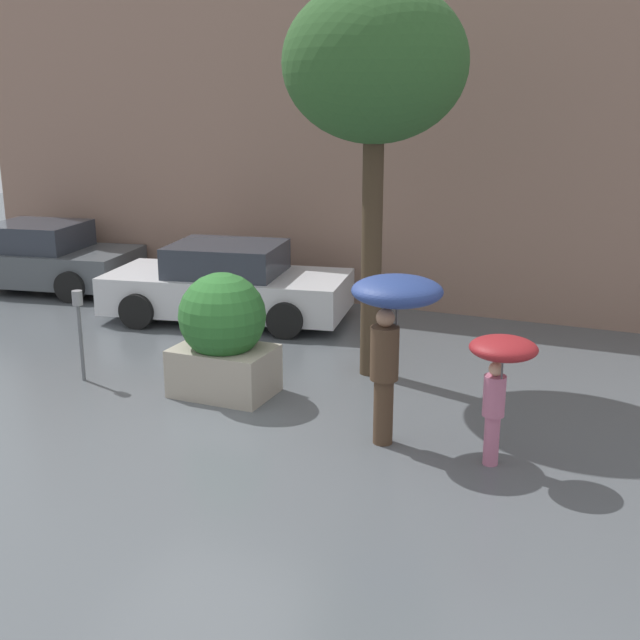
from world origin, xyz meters
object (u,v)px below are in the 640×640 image
object	(u,v)px
person_adult	(394,311)
parked_car_near	(228,285)
street_tree	(375,67)
parking_meter	(79,316)
person_child	(501,366)
parked_car_far	(40,259)
planter_box	(223,335)

from	to	relation	value
person_adult	parked_car_near	size ratio (longest dim) A/B	0.43
street_tree	parking_meter	bearing A→B (deg)	-152.74
person_adult	street_tree	xyz separation A→B (m)	(-1.00, 2.09, 2.62)
street_tree	parking_meter	size ratio (longest dim) A/B	4.10
person_child	street_tree	size ratio (longest dim) A/B	0.28
parking_meter	parked_car_far	bearing A→B (deg)	136.74
person_child	street_tree	bearing A→B (deg)	177.80
parked_car_far	person_child	bearing A→B (deg)	-124.38
parked_car_near	street_tree	world-z (taller)	street_tree
person_adult	parking_meter	bearing A→B (deg)	126.26
person_adult	person_child	distance (m)	1.30
parked_car_far	street_tree	size ratio (longest dim) A/B	0.78
planter_box	street_tree	world-z (taller)	street_tree
street_tree	person_child	bearing A→B (deg)	-45.80
parked_car_near	parking_meter	bearing A→B (deg)	165.44
planter_box	parking_meter	size ratio (longest dim) A/B	1.28
parked_car_far	planter_box	bearing A→B (deg)	-130.71
person_adult	parked_car_far	bearing A→B (deg)	103.37
person_adult	parking_meter	size ratio (longest dim) A/B	1.51
planter_box	person_child	size ratio (longest dim) A/B	1.13
person_child	parked_car_far	world-z (taller)	person_child
parked_car_far	parking_meter	size ratio (longest dim) A/B	3.21
street_tree	parked_car_far	bearing A→B (deg)	163.82
parking_meter	person_child	bearing A→B (deg)	-4.58
person_child	parked_car_near	bearing A→B (deg)	-172.76
parked_car_near	street_tree	distance (m)	5.13
person_adult	street_tree	distance (m)	3.49
person_adult	person_child	size ratio (longest dim) A/B	1.33
person_child	parked_car_far	bearing A→B (deg)	-160.71
street_tree	parking_meter	xyz separation A→B (m)	(-3.54, -1.83, -3.23)
planter_box	person_child	distance (m)	3.81
planter_box	street_tree	bearing A→B (deg)	45.44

